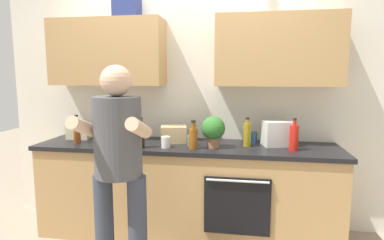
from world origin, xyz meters
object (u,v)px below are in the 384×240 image
Objects in this scene: mixing_bowl at (113,137)px; bottle_syrup at (193,137)px; potted_herb at (213,130)px; grocery_bag_rice at (79,132)px; person_standing at (118,159)px; cup_coffee at (166,142)px; bottle_vinegar at (77,131)px; grocery_bag_produce at (277,133)px; bottle_hotsauce at (294,137)px; cup_tea at (253,137)px; bottle_oil at (247,134)px; grocery_bag_bread at (174,134)px; cup_stoneware at (191,141)px; bottle_soy at (141,135)px.

bottle_syrup is at bearing -11.78° from mixing_bowl.
grocery_bag_rice is at bearing 172.75° from potted_herb.
person_standing reaches higher than cup_coffee.
grocery_bag_rice is at bearing 114.38° from bottle_vinegar.
grocery_bag_produce is at bearing 13.93° from cup_coffee.
bottle_hotsauce is 2.74× the size of cup_coffee.
cup_tea is 1.77m from grocery_bag_rice.
cup_coffee is at bearing -155.75° from cup_tea.
bottle_oil is 0.33m from potted_herb.
grocery_bag_bread is 0.96× the size of grocery_bag_produce.
person_standing reaches higher than bottle_vinegar.
bottle_oil is 2.59× the size of cup_coffee.
person_standing is 1.39m from cup_tea.
grocery_bag_produce reaches higher than grocery_bag_bread.
grocery_bag_bread is at bearing 174.63° from bottle_oil.
cup_coffee is at bearing -175.70° from bottle_hotsauce.
potted_herb is at bearing -163.70° from grocery_bag_produce.
cup_stoneware is (-0.57, -0.23, -0.00)m from cup_tea.
person_standing is 1.24m from bottle_oil.
grocery_bag_produce reaches higher than cup_stoneware.
bottle_syrup is (-0.87, -0.09, -0.01)m from bottle_hotsauce.
person_standing is at bearing -124.69° from bottle_syrup.
grocery_bag_produce is (1.00, 0.25, 0.06)m from cup_coffee.
grocery_bag_produce is (0.98, -0.01, 0.04)m from grocery_bag_bread.
mixing_bowl is 0.42m from grocery_bag_rice.
bottle_soy is at bearing -166.58° from bottle_oil.
bottle_vinegar reaches higher than grocery_bag_bread.
bottle_vinegar is 1.03× the size of bottle_oil.
cup_coffee is (-0.72, -0.19, -0.06)m from bottle_oil.
bottle_soy is 1.04× the size of bottle_oil.
potted_herb is (-0.36, -0.27, 0.11)m from cup_tea.
bottle_soy is at bearing -176.15° from bottle_syrup.
cup_tea is 0.47× the size of mixing_bowl.
bottle_hotsauce is (1.31, 0.73, 0.06)m from person_standing.
cup_tea is 1.37m from mixing_bowl.
cup_stoneware is (-0.04, 0.12, -0.06)m from bottle_syrup.
bottle_soy is 1.35m from bottle_hotsauce.
cup_coffee is at bearing -169.40° from potted_herb.
bottle_hotsauce is at bearing -2.08° from cup_stoneware.
bottle_soy is 2.96× the size of cup_stoneware.
grocery_bag_produce is (1.22, 0.29, -0.01)m from bottle_soy.
bottle_hotsauce is at bearing 29.03° from person_standing.
bottle_oil is 0.28m from grocery_bag_produce.
grocery_bag_produce is at bearing 2.95° from mixing_bowl.
potted_herb is 0.45m from grocery_bag_bread.
grocery_bag_rice is (-1.41, 0.18, -0.09)m from potted_herb.
cup_tea is 0.47× the size of grocery_bag_rice.
grocery_bag_bread is (0.59, 0.09, 0.04)m from mixing_bowl.
grocery_bag_rice reaches higher than cup_coffee.
bottle_vinegar is at bearing -179.34° from bottle_hotsauce.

